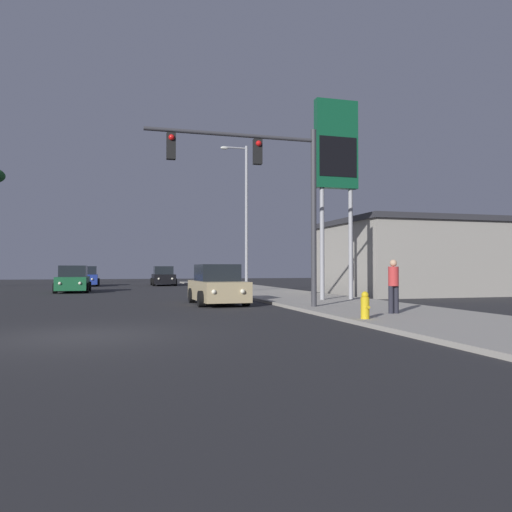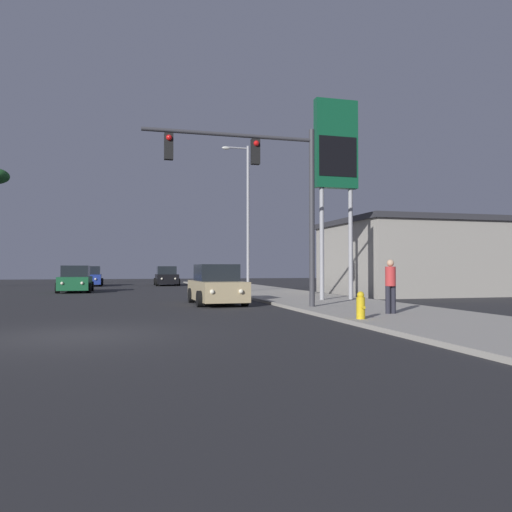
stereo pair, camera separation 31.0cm
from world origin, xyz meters
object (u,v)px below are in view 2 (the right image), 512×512
(car_green, at_px, (76,280))
(traffic_light_mast, at_px, (267,180))
(car_black, at_px, (167,277))
(gas_station_sign, at_px, (336,155))
(car_blue, at_px, (90,277))
(fire_hydrant, at_px, (361,306))
(pedestrian_on_sidewalk, at_px, (391,284))
(car_tan, at_px, (217,286))
(street_lamp, at_px, (246,210))

(car_green, distance_m, traffic_light_mast, 18.54)
(traffic_light_mast, bearing_deg, car_black, 92.88)
(traffic_light_mast, height_order, gas_station_sign, gas_station_sign)
(car_blue, distance_m, traffic_light_mast, 28.74)
(car_black, bearing_deg, fire_hydrant, 95.55)
(car_green, distance_m, gas_station_sign, 18.56)
(car_blue, bearing_deg, car_green, 87.42)
(traffic_light_mast, bearing_deg, fire_hydrant, -72.75)
(car_green, height_order, gas_station_sign, gas_station_sign)
(fire_hydrant, bearing_deg, pedestrian_on_sidewalk, 37.31)
(car_tan, relative_size, street_lamp, 0.48)
(car_green, xyz_separation_m, gas_station_sign, (12.20, -12.70, 5.86))
(traffic_light_mast, xyz_separation_m, fire_hydrant, (1.40, -4.50, -4.18))
(street_lamp, bearing_deg, gas_station_sign, -78.19)
(traffic_light_mast, height_order, pedestrian_on_sidewalk, traffic_light_mast)
(car_tan, bearing_deg, pedestrian_on_sidewalk, 119.42)
(car_green, xyz_separation_m, car_black, (6.55, 10.87, 0.00))
(car_tan, height_order, traffic_light_mast, traffic_light_mast)
(car_tan, relative_size, traffic_light_mast, 0.67)
(car_tan, bearing_deg, traffic_light_mast, 105.78)
(traffic_light_mast, bearing_deg, street_lamp, 79.70)
(car_blue, xyz_separation_m, gas_station_sign, (12.04, -23.79, 5.86))
(car_tan, xyz_separation_m, pedestrian_on_sidewalk, (4.20, -6.91, 0.27))
(street_lamp, relative_size, fire_hydrant, 11.84)
(car_green, height_order, pedestrian_on_sidewalk, pedestrian_on_sidewalk)
(car_black, xyz_separation_m, gas_station_sign, (5.65, -23.57, 5.86))
(fire_hydrant, bearing_deg, car_green, 114.12)
(street_lamp, relative_size, gas_station_sign, 1.00)
(car_green, distance_m, fire_hydrant, 22.80)
(street_lamp, bearing_deg, fire_hydrant, -93.10)
(car_tan, height_order, pedestrian_on_sidewalk, pedestrian_on_sidewalk)
(car_black, relative_size, gas_station_sign, 0.48)
(fire_hydrant, bearing_deg, car_tan, 107.42)
(car_black, distance_m, street_lamp, 15.39)
(car_green, bearing_deg, street_lamp, 161.42)
(car_black, height_order, street_lamp, street_lamp)
(car_tan, bearing_deg, car_green, -63.75)
(gas_station_sign, bearing_deg, traffic_light_mast, -139.90)
(car_tan, distance_m, traffic_light_mast, 5.47)
(pedestrian_on_sidewalk, bearing_deg, gas_station_sign, 79.71)
(street_lamp, bearing_deg, car_black, 104.54)
(car_green, height_order, car_blue, same)
(gas_station_sign, bearing_deg, pedestrian_on_sidewalk, -100.29)
(car_green, bearing_deg, car_tan, 117.97)
(car_black, bearing_deg, street_lamp, 105.11)
(car_blue, height_order, gas_station_sign, gas_station_sign)
(car_black, distance_m, traffic_light_mast, 27.49)
(gas_station_sign, bearing_deg, street_lamp, 101.81)
(street_lamp, bearing_deg, car_tan, -110.77)
(car_black, height_order, fire_hydrant, car_black)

